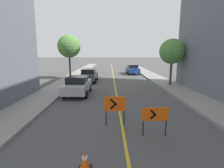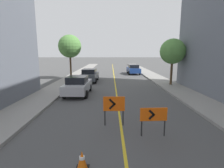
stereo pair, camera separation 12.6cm
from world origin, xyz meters
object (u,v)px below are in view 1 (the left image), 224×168
Objects in this scene: traffic_cone_fifth at (85,160)px; arrow_barricade_primary at (115,105)px; parked_car_curb_far at (133,69)px; street_tree_right_near at (172,52)px; parked_car_curb_near at (78,85)px; arrow_barricade_secondary at (155,116)px; street_tree_left_near at (69,46)px; parked_car_curb_mid at (89,75)px.

arrow_barricade_primary is at bearing 72.68° from traffic_cone_fifth.
parked_car_curb_far is (3.62, 21.05, -0.23)m from arrow_barricade_primary.
parked_car_curb_near is at bearing -157.44° from street_tree_right_near.
traffic_cone_fifth is 24.77m from parked_car_curb_far.
parked_car_curb_near is at bearing -115.96° from parked_car_curb_far.
arrow_barricade_primary is at bearing -101.48° from parked_car_curb_far.
arrow_barricade_primary is (1.02, 3.28, 0.73)m from traffic_cone_fifth.
street_tree_left_near reaches higher than arrow_barricade_secondary.
parked_car_curb_mid is at bearing 89.93° from parked_car_curb_near.
arrow_barricade_secondary is at bearing -70.97° from parked_car_curb_mid.
arrow_barricade_primary is 1.99m from arrow_barricade_secondary.
street_tree_right_near is (9.22, 3.83, 2.84)m from parked_car_curb_near.
parked_car_curb_near is 0.91× the size of street_tree_right_near.
parked_car_curb_far is at bearing 82.20° from arrow_barricade_secondary.
street_tree_left_near is (-5.59, 15.60, 3.32)m from arrow_barricade_primary.
parked_car_curb_mid reaches higher than traffic_cone_fifth.
arrow_barricade_secondary is at bearing -34.53° from arrow_barricade_primary.
parked_car_curb_near is 0.76× the size of street_tree_left_near.
parked_car_curb_far is at bearing 103.84° from street_tree_right_near.
arrow_barricade_primary reaches higher than traffic_cone_fifth.
street_tree_right_near reaches higher than parked_car_curb_near.
parked_car_curb_near is at bearing 101.17° from traffic_cone_fifth.
arrow_barricade_primary is 0.25× the size of street_tree_left_near.
parked_car_curb_mid is (-4.40, 14.29, -0.11)m from arrow_barricade_secondary.
street_tree_left_near reaches higher than street_tree_right_near.
parked_car_curb_far is at bearing 79.98° from arrow_barricade_primary.
parked_car_curb_near is 10.37m from street_tree_right_near.
arrow_barricade_primary is 7.11m from parked_car_curb_near.
traffic_cone_fifth is at bearing -76.39° from street_tree_left_near.
traffic_cone_fifth is 0.42× the size of arrow_barricade_primary.
arrow_barricade_primary is 0.33× the size of parked_car_curb_mid.
arrow_barricade_primary is at bearing -63.98° from parked_car_curb_near.
arrow_barricade_primary is 0.33× the size of parked_car_curb_near.
street_tree_right_near reaches higher than arrow_barricade_secondary.
arrow_barricade_primary is at bearing 143.03° from arrow_barricade_secondary.
parked_car_curb_near and parked_car_curb_mid have the same top height.
arrow_barricade_primary is 13.46m from parked_car_curb_mid.
traffic_cone_fifth is 0.11× the size of street_tree_left_near.
traffic_cone_fifth is at bearing -107.58° from arrow_barricade_primary.
parked_car_curb_near is 6.71m from parked_car_curb_mid.
arrow_barricade_secondary is (2.66, 2.16, 0.61)m from traffic_cone_fifth.
parked_car_curb_mid is (-2.76, 13.17, -0.23)m from arrow_barricade_primary.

